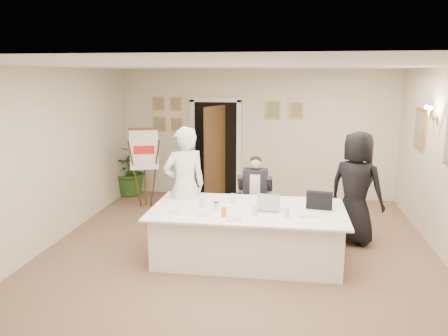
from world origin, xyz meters
name	(u,v)px	position (x,y,z in m)	size (l,w,h in m)	color
floor	(237,258)	(0.00, 0.00, 0.00)	(7.00, 7.00, 0.00)	brown
ceiling	(238,66)	(0.00, 0.00, 2.80)	(6.00, 7.00, 0.02)	white
wall_back	(256,134)	(0.00, 3.50, 1.40)	(6.00, 0.10, 2.80)	beige
wall_front	(173,276)	(0.00, -3.50, 1.40)	(6.00, 0.10, 2.80)	beige
wall_left	(42,160)	(-3.00, 0.00, 1.40)	(0.10, 7.00, 2.80)	beige
doorway	(216,151)	(-0.88, 3.32, 1.04)	(1.14, 0.86, 2.20)	black
pictures_back_wall	(220,113)	(-0.80, 3.47, 1.85)	(3.40, 0.06, 0.80)	gold
pictures_right_wall	(434,135)	(2.97, 1.20, 1.75)	(0.06, 2.20, 0.80)	gold
wall_sconce	(431,113)	(2.90, 1.20, 2.10)	(0.20, 0.30, 0.24)	#B98B3B
conference_table	(248,233)	(0.16, 0.03, 0.39)	(2.80, 1.49, 0.78)	white
seated_man	(255,194)	(0.16, 1.23, 0.67)	(0.57, 0.61, 1.34)	black
flip_chart	(145,172)	(-2.17, 2.28, 0.75)	(0.58, 0.45, 1.62)	#3F2A14
standing_man	(185,186)	(-0.90, 0.50, 0.95)	(0.69, 0.45, 1.90)	white
standing_woman	(356,188)	(1.80, 0.94, 0.91)	(0.89, 0.58, 1.82)	black
potted_palm	(131,170)	(-2.80, 3.20, 0.58)	(1.04, 0.90, 1.16)	#2E5E1F
laptop	(269,200)	(0.45, 0.03, 0.91)	(0.33, 0.35, 0.28)	#B7BABC
laptop_bag	(319,200)	(1.17, 0.16, 0.90)	(0.37, 0.10, 0.26)	black
paper_stack	(308,215)	(1.00, -0.18, 0.79)	(0.27, 0.19, 0.03)	white
plate_left	(177,212)	(-0.82, -0.30, 0.78)	(0.23, 0.23, 0.01)	white
plate_mid	(204,214)	(-0.41, -0.36, 0.78)	(0.20, 0.20, 0.01)	white
plate_near	(234,219)	(0.02, -0.49, 0.78)	(0.23, 0.23, 0.01)	white
glass_a	(202,203)	(-0.51, -0.04, 0.84)	(0.07, 0.07, 0.14)	silver
glass_b	(255,211)	(0.28, -0.28, 0.84)	(0.07, 0.07, 0.14)	silver
glass_c	(287,213)	(0.72, -0.31, 0.84)	(0.07, 0.07, 0.14)	silver
glass_d	(233,198)	(-0.11, 0.29, 0.84)	(0.07, 0.07, 0.14)	silver
oj_glass	(224,212)	(-0.13, -0.40, 0.84)	(0.07, 0.07, 0.13)	orange
steel_jug	(216,206)	(-0.29, -0.10, 0.83)	(0.09, 0.09, 0.11)	silver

